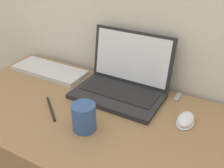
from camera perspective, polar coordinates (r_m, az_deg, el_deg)
name	(u,v)px	position (r m, az deg, el deg)	size (l,w,h in m)	color
laptop	(123,81)	(1.08, 2.37, 0.71)	(0.36, 0.26, 0.24)	#232326
drink_cup	(84,117)	(0.89, -6.12, -7.09)	(0.08, 0.08, 0.10)	#33518C
computer_mouse	(186,120)	(0.97, 15.73, -7.49)	(0.06, 0.09, 0.03)	white
external_keyboard	(49,70)	(1.30, -13.48, 2.92)	(0.36, 0.14, 0.02)	silver
usb_stick	(178,97)	(1.10, 14.11, -2.72)	(0.02, 0.06, 0.01)	#99999E
pen	(51,109)	(1.03, -13.14, -5.25)	(0.13, 0.11, 0.01)	black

